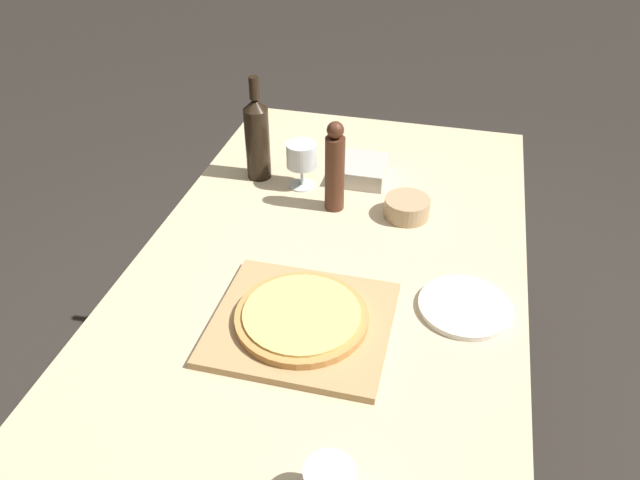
# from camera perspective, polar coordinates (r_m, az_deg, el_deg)

# --- Properties ---
(ground_plane) EXTENTS (12.00, 12.00, 0.00)m
(ground_plane) POSITION_cam_1_polar(r_m,az_deg,el_deg) (2.10, 0.82, -17.82)
(ground_plane) COLOR #2D2823
(dining_table) EXTENTS (0.95, 1.62, 0.74)m
(dining_table) POSITION_cam_1_polar(r_m,az_deg,el_deg) (1.61, 1.01, -3.86)
(dining_table) COLOR #CCB78E
(dining_table) RESTS_ON ground_plane
(cutting_board) EXTENTS (0.38, 0.35, 0.02)m
(cutting_board) POSITION_cam_1_polar(r_m,az_deg,el_deg) (1.37, -1.68, -7.62)
(cutting_board) COLOR tan
(cutting_board) RESTS_ON dining_table
(pizza) EXTENTS (0.29, 0.29, 0.02)m
(pizza) POSITION_cam_1_polar(r_m,az_deg,el_deg) (1.35, -1.69, -7.00)
(pizza) COLOR #C68947
(pizza) RESTS_ON cutting_board
(wine_bottle) EXTENTS (0.07, 0.07, 0.31)m
(wine_bottle) POSITION_cam_1_polar(r_m,az_deg,el_deg) (1.84, -5.77, 9.35)
(wine_bottle) COLOR black
(wine_bottle) RESTS_ON dining_table
(pepper_mill) EXTENTS (0.05, 0.05, 0.26)m
(pepper_mill) POSITION_cam_1_polar(r_m,az_deg,el_deg) (1.68, 1.36, 6.56)
(pepper_mill) COLOR #4C2819
(pepper_mill) RESTS_ON dining_table
(wine_glass) EXTENTS (0.09, 0.09, 0.14)m
(wine_glass) POSITION_cam_1_polar(r_m,az_deg,el_deg) (1.79, -1.70, 7.62)
(wine_glass) COLOR silver
(wine_glass) RESTS_ON dining_table
(small_bowl) EXTENTS (0.12, 0.12, 0.05)m
(small_bowl) POSITION_cam_1_polar(r_m,az_deg,el_deg) (1.71, 7.94, 2.95)
(small_bowl) COLOR tan
(small_bowl) RESTS_ON dining_table
(dinner_plate) EXTENTS (0.21, 0.21, 0.01)m
(dinner_plate) POSITION_cam_1_polar(r_m,az_deg,el_deg) (1.44, 13.10, -5.96)
(dinner_plate) COLOR silver
(dinner_plate) RESTS_ON dining_table
(food_container) EXTENTS (0.14, 0.16, 0.05)m
(food_container) POSITION_cam_1_polar(r_m,az_deg,el_deg) (1.88, 3.76, 6.41)
(food_container) COLOR #BCB7AD
(food_container) RESTS_ON dining_table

